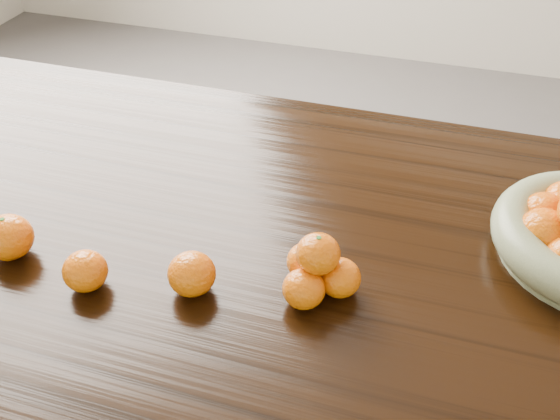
% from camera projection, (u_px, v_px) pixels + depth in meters
% --- Properties ---
extents(dining_table, '(2.00, 1.00, 0.75)m').
position_uv_depth(dining_table, '(277.00, 275.00, 1.15)').
color(dining_table, black).
rests_on(dining_table, ground).
extents(orange_pyramid, '(0.13, 0.13, 0.11)m').
position_uv_depth(orange_pyramid, '(317.00, 270.00, 0.97)').
color(orange_pyramid, orange).
rests_on(orange_pyramid, dining_table).
extents(loose_orange_0, '(0.08, 0.08, 0.08)m').
position_uv_depth(loose_orange_0, '(8.00, 237.00, 1.04)').
color(loose_orange_0, orange).
rests_on(loose_orange_0, dining_table).
extents(loose_orange_1, '(0.07, 0.07, 0.07)m').
position_uv_depth(loose_orange_1, '(85.00, 271.00, 0.98)').
color(loose_orange_1, orange).
rests_on(loose_orange_1, dining_table).
extents(loose_orange_2, '(0.08, 0.08, 0.07)m').
position_uv_depth(loose_orange_2, '(192.00, 274.00, 0.97)').
color(loose_orange_2, orange).
rests_on(loose_orange_2, dining_table).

